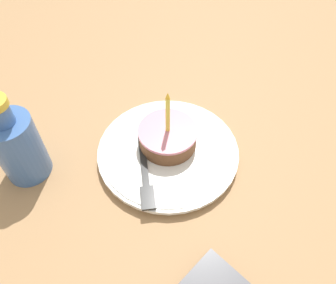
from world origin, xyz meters
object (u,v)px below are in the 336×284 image
at_px(bottle, 17,146).
at_px(cake_slice, 168,136).
at_px(plate, 168,151).
at_px(fork, 145,176).

bearing_deg(bottle, cake_slice, 144.76).
height_order(plate, bottle, bottle).
bearing_deg(fork, plate, -168.17).
xyz_separation_m(fork, bottle, (0.13, -0.18, 0.05)).
relative_size(fork, bottle, 0.78).
bearing_deg(cake_slice, bottle, -35.24).
bearing_deg(bottle, fork, 126.89).
distance_m(fork, bottle, 0.23).
relative_size(plate, cake_slice, 2.07).
xyz_separation_m(cake_slice, fork, (0.08, 0.02, -0.02)).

